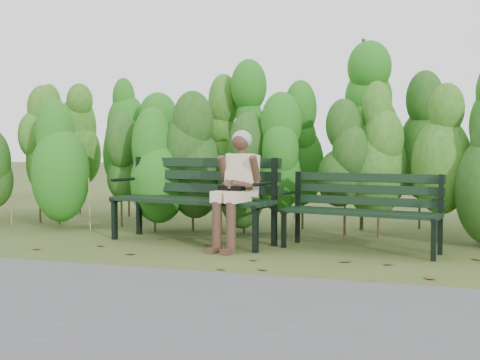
# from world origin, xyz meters

# --- Properties ---
(ground) EXTENTS (80.00, 80.00, 0.00)m
(ground) POSITION_xyz_m (0.00, 0.00, 0.00)
(ground) COLOR #39461B
(footpath) EXTENTS (60.00, 2.50, 0.01)m
(footpath) POSITION_xyz_m (0.00, -2.20, 0.01)
(footpath) COLOR #474749
(footpath) RESTS_ON ground
(hedge_band) EXTENTS (11.04, 1.67, 2.42)m
(hedge_band) POSITION_xyz_m (0.00, 1.86, 1.26)
(hedge_band) COLOR #47381E
(hedge_band) RESTS_ON ground
(leaf_litter) EXTENTS (5.62, 2.15, 0.01)m
(leaf_litter) POSITION_xyz_m (-0.53, -0.12, 0.00)
(leaf_litter) COLOR brown
(leaf_litter) RESTS_ON ground
(bench_left) EXTENTS (2.07, 1.02, 0.99)m
(bench_left) POSITION_xyz_m (-0.63, 0.66, 0.58)
(bench_left) COLOR black
(bench_left) RESTS_ON ground
(bench_right) EXTENTS (1.73, 0.86, 0.83)m
(bench_right) POSITION_xyz_m (1.28, 0.64, 0.49)
(bench_right) COLOR black
(bench_right) RESTS_ON ground
(seated_woman) EXTENTS (0.51, 0.74, 1.30)m
(seated_woman) POSITION_xyz_m (-0.04, 0.34, 0.75)
(seated_woman) COLOR beige
(seated_woman) RESTS_ON ground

